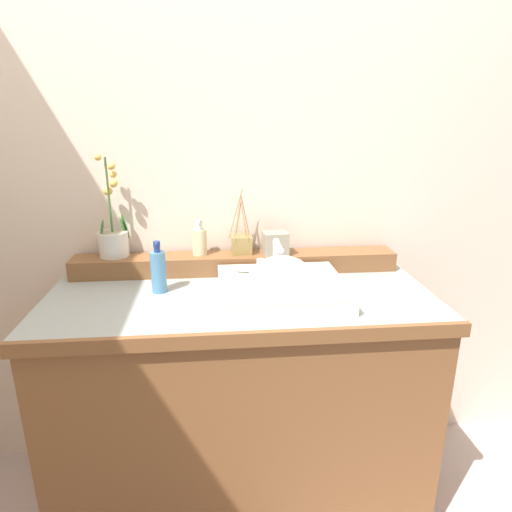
{
  "coord_description": "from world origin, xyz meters",
  "views": [
    {
      "loc": [
        -0.08,
        -1.4,
        1.44
      ],
      "look_at": [
        0.05,
        -0.01,
        1.0
      ],
      "focal_mm": 30.82,
      "sensor_mm": 36.0,
      "label": 1
    }
  ],
  "objects_px": {
    "reed_diffuser": "(241,244)",
    "lotion_bottle": "(158,271)",
    "soap_bar": "(245,269)",
    "potted_plant": "(113,237)",
    "soap_dispenser": "(200,241)",
    "trinket_box": "(275,244)",
    "sink_basin": "(282,292)"
  },
  "relations": [
    {
      "from": "reed_diffuser",
      "to": "lotion_bottle",
      "type": "distance_m",
      "value": 0.36
    },
    {
      "from": "lotion_bottle",
      "to": "soap_bar",
      "type": "bearing_deg",
      "value": 4.17
    },
    {
      "from": "potted_plant",
      "to": "soap_dispenser",
      "type": "distance_m",
      "value": 0.32
    },
    {
      "from": "soap_bar",
      "to": "potted_plant",
      "type": "height_order",
      "value": "potted_plant"
    },
    {
      "from": "soap_bar",
      "to": "trinket_box",
      "type": "xyz_separation_m",
      "value": [
        0.13,
        0.14,
        0.05
      ]
    },
    {
      "from": "potted_plant",
      "to": "soap_dispenser",
      "type": "bearing_deg",
      "value": -2.25
    },
    {
      "from": "soap_dispenser",
      "to": "reed_diffuser",
      "type": "relative_size",
      "value": 0.55
    },
    {
      "from": "sink_basin",
      "to": "trinket_box",
      "type": "bearing_deg",
      "value": 87.18
    },
    {
      "from": "lotion_bottle",
      "to": "reed_diffuser",
      "type": "bearing_deg",
      "value": 33.84
    },
    {
      "from": "potted_plant",
      "to": "sink_basin",
      "type": "bearing_deg",
      "value": -26.34
    },
    {
      "from": "trinket_box",
      "to": "reed_diffuser",
      "type": "bearing_deg",
      "value": 156.52
    },
    {
      "from": "potted_plant",
      "to": "reed_diffuser",
      "type": "relative_size",
      "value": 1.55
    },
    {
      "from": "potted_plant",
      "to": "lotion_bottle",
      "type": "xyz_separation_m",
      "value": [
        0.19,
        -0.2,
        -0.07
      ]
    },
    {
      "from": "sink_basin",
      "to": "soap_bar",
      "type": "relative_size",
      "value": 5.99
    },
    {
      "from": "soap_bar",
      "to": "lotion_bottle",
      "type": "bearing_deg",
      "value": -175.83
    },
    {
      "from": "soap_bar",
      "to": "potted_plant",
      "type": "relative_size",
      "value": 0.18
    },
    {
      "from": "potted_plant",
      "to": "lotion_bottle",
      "type": "distance_m",
      "value": 0.29
    },
    {
      "from": "trinket_box",
      "to": "lotion_bottle",
      "type": "relative_size",
      "value": 0.51
    },
    {
      "from": "reed_diffuser",
      "to": "trinket_box",
      "type": "xyz_separation_m",
      "value": [
        0.13,
        -0.04,
        0.01
      ]
    },
    {
      "from": "potted_plant",
      "to": "lotion_bottle",
      "type": "relative_size",
      "value": 2.11
    },
    {
      "from": "potted_plant",
      "to": "reed_diffuser",
      "type": "xyz_separation_m",
      "value": [
        0.48,
        -0.01,
        -0.04
      ]
    },
    {
      "from": "reed_diffuser",
      "to": "potted_plant",
      "type": "bearing_deg",
      "value": 179.35
    },
    {
      "from": "soap_bar",
      "to": "soap_dispenser",
      "type": "xyz_separation_m",
      "value": [
        -0.16,
        0.17,
        0.06
      ]
    },
    {
      "from": "soap_bar",
      "to": "soap_dispenser",
      "type": "height_order",
      "value": "soap_dispenser"
    },
    {
      "from": "potted_plant",
      "to": "lotion_bottle",
      "type": "bearing_deg",
      "value": -47.63
    },
    {
      "from": "reed_diffuser",
      "to": "trinket_box",
      "type": "bearing_deg",
      "value": -16.35
    },
    {
      "from": "soap_bar",
      "to": "potted_plant",
      "type": "xyz_separation_m",
      "value": [
        -0.48,
        0.18,
        0.08
      ]
    },
    {
      "from": "reed_diffuser",
      "to": "lotion_bottle",
      "type": "xyz_separation_m",
      "value": [
        -0.3,
        -0.2,
        -0.03
      ]
    },
    {
      "from": "soap_bar",
      "to": "trinket_box",
      "type": "bearing_deg",
      "value": 47.6
    },
    {
      "from": "soap_dispenser",
      "to": "trinket_box",
      "type": "distance_m",
      "value": 0.29
    },
    {
      "from": "soap_dispenser",
      "to": "trinket_box",
      "type": "relative_size",
      "value": 1.49
    },
    {
      "from": "sink_basin",
      "to": "trinket_box",
      "type": "distance_m",
      "value": 0.27
    }
  ]
}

